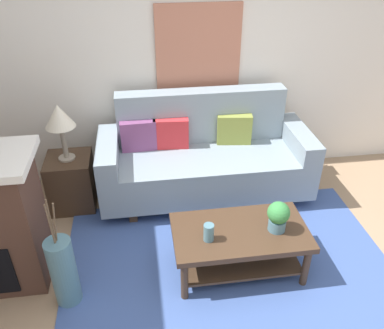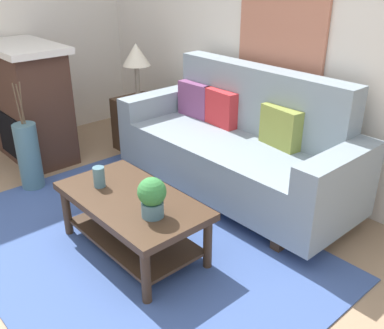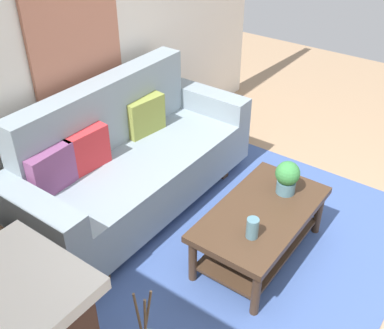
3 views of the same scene
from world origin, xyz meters
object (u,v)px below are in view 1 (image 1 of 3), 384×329
Objects in this scene: coffee_table at (240,241)px; framed_painting at (198,48)px; floor_vase at (64,272)px; potted_plant_tabletop at (278,216)px; throw_pillow_olive at (234,129)px; tabletop_vase at (209,232)px; couch at (205,158)px; throw_pillow_plum at (138,136)px; throw_pillow_crimson at (171,133)px; table_lamp at (59,118)px; side_table at (72,182)px.

framed_painting is at bearing 93.41° from coffee_table.
potted_plant_tabletop is at bearing 3.41° from floor_vase.
throw_pillow_olive reaches higher than tabletop_vase.
couch reaches higher than coffee_table.
throw_pillow_plum is 1.08m from framed_painting.
throw_pillow_crimson is 1.50m from potted_plant_tabletop.
throw_pillow_plum is at bearing 128.70° from potted_plant_tabletop.
potted_plant_tabletop is 2.15m from table_lamp.
throw_pillow_crimson is at bearing 8.60° from side_table.
throw_pillow_plum is 1.37× the size of potted_plant_tabletop.
couch is 6.00× the size of throw_pillow_olive.
coffee_table is at bearing -85.21° from couch.
throw_pillow_plum reaches higher than potted_plant_tabletop.
framed_painting is at bearing 19.89° from side_table.
potted_plant_tabletop is 1.91m from framed_painting.
coffee_table is 4.20× the size of potted_plant_tabletop.
couch is 14.66× the size of tabletop_vase.
throw_pillow_olive is at bearing -45.59° from framed_painting.
tabletop_vase is at bearing -98.28° from couch.
throw_pillow_plum is 0.83m from side_table.
throw_pillow_crimson is 1.75m from floor_vase.
throw_pillow_olive reaches higher than potted_plant_tabletop.
framed_painting reaches higher than throw_pillow_olive.
tabletop_vase is at bearing -70.14° from throw_pillow_plum.
throw_pillow_plum is 0.59× the size of floor_vase.
potted_plant_tabletop is at bearing 4.05° from tabletop_vase.
floor_vase is at bearing -174.46° from coffee_table.
table_lamp is at bearing 135.09° from tabletop_vase.
couch reaches higher than throw_pillow_olive.
floor_vase is at bearing -176.91° from tabletop_vase.
floor_vase is (-1.63, -1.41, -0.38)m from throw_pillow_olive.
throw_pillow_crimson is at bearing 108.60° from coffee_table.
throw_pillow_plum is at bearing 120.86° from coffee_table.
couch is at bearing -90.00° from framed_painting.
tabletop_vase is 0.57m from potted_plant_tabletop.
coffee_table is at bearing 15.14° from tabletop_vase.
side_table is at bearing 142.76° from coffee_table.
side_table is (-1.05, -0.16, -0.40)m from throw_pillow_crimson.
throw_pillow_crimson is 1.10m from table_lamp.
throw_pillow_crimson is 2.44× the size of tabletop_vase.
side_table is 0.71m from table_lamp.
throw_pillow_plum is 1.00× the size of throw_pillow_olive.
side_table is 1.26m from floor_vase.
couch reaches higher than potted_plant_tabletop.
side_table is (-1.71, -0.16, -0.40)m from throw_pillow_olive.
floor_vase is at bearing -124.18° from throw_pillow_crimson.
throw_pillow_crimson is at bearing 159.30° from couch.
throw_pillow_plum is 0.33m from throw_pillow_crimson.
side_table reaches higher than coffee_table.
potted_plant_tabletop is (0.05, -1.31, -0.11)m from throw_pillow_olive.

